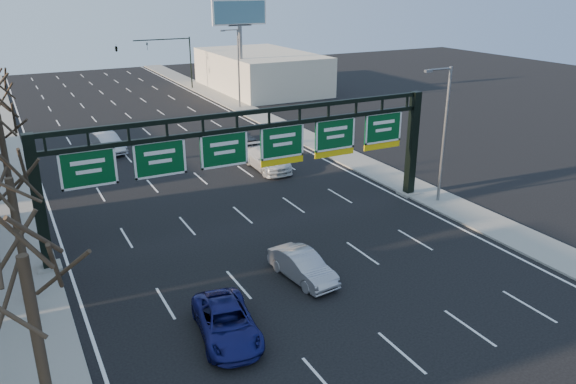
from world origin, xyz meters
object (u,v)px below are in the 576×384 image
car_white_wagon (267,159)px  car_blue_suv (227,322)px  car_silver_sedan (303,266)px  sign_gantry (256,153)px

car_white_wagon → car_blue_suv: bearing=-118.2°
car_silver_sedan → sign_gantry: bearing=77.1°
sign_gantry → car_blue_suv: 12.07m
sign_gantry → car_white_wagon: bearing=61.3°
car_silver_sedan → car_blue_suv: bearing=-158.1°
car_silver_sedan → car_white_wagon: size_ratio=0.77×
sign_gantry → car_silver_sedan: bearing=-96.3°
car_silver_sedan → car_white_wagon: 17.72m
sign_gantry → car_silver_sedan: size_ratio=5.74×
car_blue_suv → car_silver_sedan: car_silver_sedan is taller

